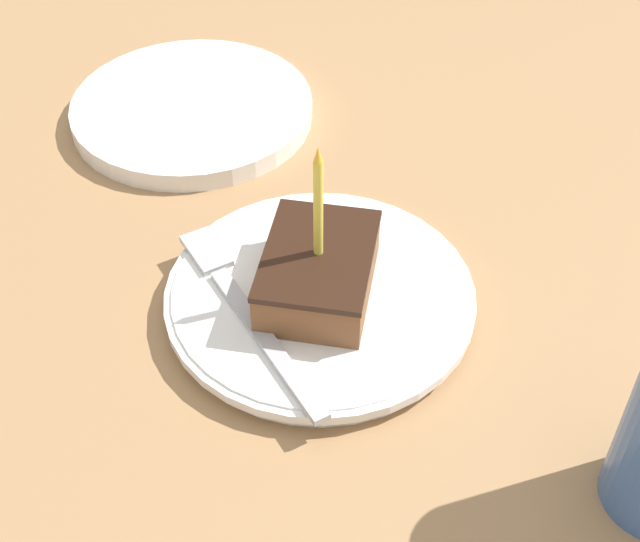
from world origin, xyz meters
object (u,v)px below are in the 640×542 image
plate (320,298)px  fork (242,306)px  cake_slice (318,271)px  side_plate (192,109)px

plate → fork: fork is taller
cake_slice → side_plate: (0.16, -0.22, -0.03)m
side_plate → plate: bearing=126.1°
cake_slice → fork: size_ratio=0.78×
plate → side_plate: (0.16, -0.22, -0.00)m
plate → side_plate: bearing=-53.9°
cake_slice → fork: cake_slice is taller
cake_slice → side_plate: 0.27m
fork → side_plate: bearing=-66.3°
plate → fork: bearing=29.3°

